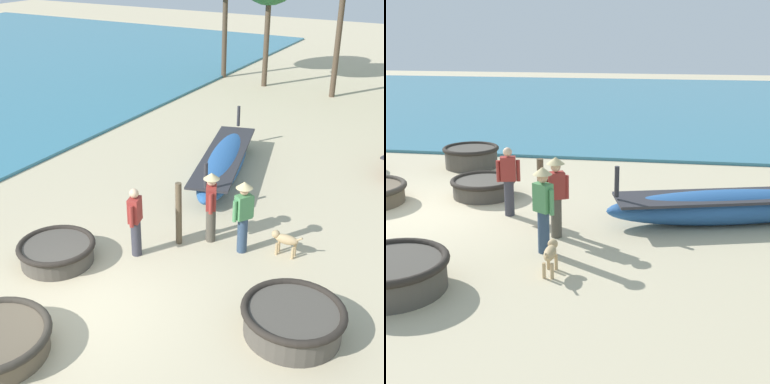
# 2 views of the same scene
# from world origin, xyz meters

# --- Properties ---
(ground_plane) EXTENTS (80.00, 80.00, 0.00)m
(ground_plane) POSITION_xyz_m (0.00, 0.00, 0.00)
(ground_plane) COLOR #C6B793
(coracle_far_right) EXTENTS (1.81, 1.81, 0.57)m
(coracle_far_right) POSITION_xyz_m (3.75, 1.30, 0.31)
(coracle_far_right) COLOR #4C473F
(coracle_far_right) RESTS_ON ground
(coracle_tilted) EXTENTS (1.64, 1.64, 0.46)m
(coracle_tilted) POSITION_xyz_m (-1.36, 1.06, 0.25)
(coracle_tilted) COLOR #4C473F
(coracle_tilted) RESTS_ON ground
(long_boat_red_hull) EXTENTS (2.43, 5.42, 1.34)m
(long_boat_red_hull) POSITION_xyz_m (-0.32, 6.94, 0.38)
(long_boat_red_hull) COLOR #285693
(long_boat_red_hull) RESTS_ON ground
(fisherman_standing_right) EXTENTS (0.30, 0.51, 1.57)m
(fisherman_standing_right) POSITION_xyz_m (-0.06, 2.12, 0.84)
(fisherman_standing_right) COLOR #383842
(fisherman_standing_right) RESTS_ON ground
(fisherman_crouching) EXTENTS (0.36, 0.49, 1.67)m
(fisherman_crouching) POSITION_xyz_m (1.07, 3.43, 0.96)
(fisherman_crouching) COLOR #4C473D
(fisherman_crouching) RESTS_ON ground
(fisherman_standing_left) EXTENTS (0.37, 0.46, 1.67)m
(fisherman_standing_left) POSITION_xyz_m (1.87, 3.35, 0.96)
(fisherman_standing_left) COLOR #2D425B
(fisherman_standing_left) RESTS_ON ground
(dog) EXTENTS (0.69, 0.20, 0.55)m
(dog) POSITION_xyz_m (2.73, 3.66, 0.37)
(dog) COLOR tan
(dog) RESTS_ON ground
(mooring_post_inland) EXTENTS (0.14, 0.14, 1.48)m
(mooring_post_inland) POSITION_xyz_m (0.50, 2.98, 0.74)
(mooring_post_inland) COLOR brown
(mooring_post_inland) RESTS_ON ground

